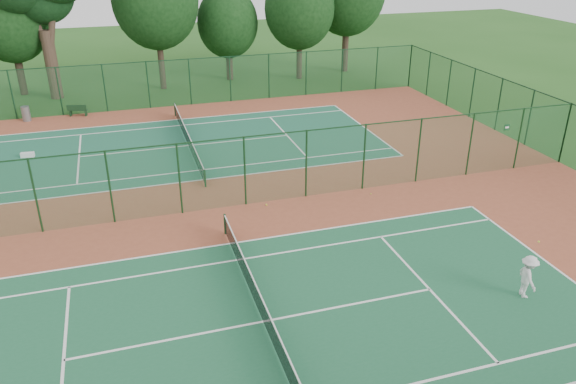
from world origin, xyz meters
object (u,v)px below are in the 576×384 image
(player_near, at_px, (528,277))
(trash_bin, at_px, (26,114))
(bench, at_px, (78,110))
(kit_bag, at_px, (28,155))

(player_near, distance_m, trash_bin, 33.91)
(trash_bin, bearing_deg, bench, 1.47)
(trash_bin, xyz_separation_m, bench, (3.39, 0.09, -0.07))
(trash_bin, bearing_deg, player_near, -54.87)
(kit_bag, bearing_deg, bench, 75.81)
(player_near, relative_size, trash_bin, 1.62)
(bench, relative_size, kit_bag, 1.91)
(trash_bin, relative_size, bench, 0.72)
(player_near, bearing_deg, bench, 42.65)
(bench, bearing_deg, player_near, -44.10)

